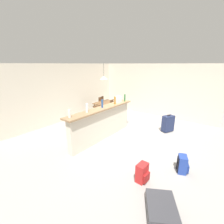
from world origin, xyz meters
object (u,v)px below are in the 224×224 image
(bottle_green, at_px, (125,98))
(dining_chair_far_side, at_px, (100,105))
(pendant_lamp, at_px, (104,78))
(bottle_blue, at_px, (102,104))
(bottle_amber, at_px, (115,100))
(suitcase_flat_charcoal, at_px, (161,210))
(suitcase_upright_navy, at_px, (168,123))
(backpack_red, at_px, (142,173))
(grocery_bag, at_px, (118,99))
(dining_table, at_px, (107,104))
(backpack_blue, at_px, (183,164))
(bottle_clear, at_px, (87,108))
(bottle_white, at_px, (69,114))
(dining_chair_near_partition, at_px, (115,109))

(bottle_green, relative_size, dining_chair_far_side, 0.30)
(dining_chair_far_side, height_order, pendant_lamp, pendant_lamp)
(bottle_blue, bearing_deg, bottle_amber, -4.89)
(suitcase_flat_charcoal, xyz_separation_m, suitcase_upright_navy, (3.57, 1.12, 0.22))
(backpack_red, bearing_deg, suitcase_upright_navy, 8.92)
(grocery_bag, bearing_deg, pendant_lamp, 58.11)
(dining_table, xyz_separation_m, dining_chair_far_side, (0.11, 0.55, -0.13))
(dining_table, relative_size, backpack_blue, 2.62)
(dining_table, bearing_deg, bottle_green, -113.96)
(backpack_red, bearing_deg, backpack_blue, -35.63)
(bottle_blue, distance_m, backpack_red, 2.56)
(dining_chair_far_side, bearing_deg, bottle_green, -110.56)
(bottle_amber, relative_size, grocery_bag, 1.07)
(dining_table, bearing_deg, bottle_blue, -144.33)
(bottle_blue, xyz_separation_m, backpack_red, (-1.10, -2.07, -1.03))
(backpack_blue, bearing_deg, pendant_lamp, 63.76)
(bottle_amber, relative_size, suitcase_upright_navy, 0.41)
(bottle_blue, distance_m, suitcase_flat_charcoal, 3.37)
(dining_table, xyz_separation_m, backpack_blue, (-2.09, -4.01, -0.44))
(suitcase_flat_charcoal, bearing_deg, bottle_clear, 70.51)
(bottle_clear, distance_m, suitcase_flat_charcoal, 3.10)
(bottle_amber, bearing_deg, bottle_blue, 175.11)
(bottle_white, distance_m, pendant_lamp, 3.46)
(bottle_clear, xyz_separation_m, dining_chair_near_partition, (2.52, 0.83, -0.72))
(dining_chair_far_side, relative_size, pendant_lamp, 1.26)
(bottle_blue, xyz_separation_m, backpack_blue, (-0.24, -2.69, -1.03))
(bottle_green, bearing_deg, bottle_amber, 176.41)
(dining_chair_near_partition, bearing_deg, bottle_amber, -143.49)
(bottle_blue, bearing_deg, grocery_bag, 1.91)
(dining_table, height_order, dining_chair_near_partition, dining_chair_near_partition)
(bottle_green, height_order, backpack_red, bottle_green)
(dining_table, distance_m, dining_chair_far_side, 0.57)
(bottle_clear, bearing_deg, backpack_blue, -80.57)
(dining_chair_near_partition, height_order, suitcase_flat_charcoal, dining_chair_near_partition)
(bottle_blue, xyz_separation_m, pendant_lamp, (1.78, 1.42, 0.64))
(pendant_lamp, height_order, backpack_blue, pendant_lamp)
(grocery_bag, relative_size, pendant_lamp, 0.35)
(suitcase_upright_navy, bearing_deg, dining_chair_far_side, 89.41)
(bottle_green, distance_m, suitcase_upright_navy, 1.89)
(bottle_clear, bearing_deg, dining_table, 27.44)
(dining_table, distance_m, suitcase_flat_charcoal, 5.37)
(dining_table, xyz_separation_m, suitcase_upright_navy, (0.07, -2.92, -0.32))
(bottle_green, xyz_separation_m, suitcase_flat_charcoal, (-2.87, -2.62, -1.13))
(bottle_clear, bearing_deg, bottle_white, 178.05)
(bottle_amber, relative_size, backpack_blue, 0.66)
(dining_chair_far_side, relative_size, backpack_red, 2.21)
(bottle_clear, height_order, backpack_blue, bottle_clear)
(bottle_blue, xyz_separation_m, bottle_green, (1.21, -0.09, 0.01))
(suitcase_flat_charcoal, distance_m, backpack_red, 0.85)
(bottle_white, height_order, bottle_amber, bottle_amber)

